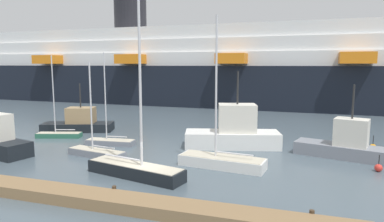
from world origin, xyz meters
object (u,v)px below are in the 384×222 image
sailboat_3 (222,160)px  fishing_boat_2 (79,123)px  fishing_boat_1 (347,145)px  channel_buoy_0 (270,139)px  sailboat_2 (135,167)px  cruise_ship (241,69)px  channel_buoy_1 (373,147)px  channel_buoy_2 (378,168)px  sailboat_0 (59,134)px  fishing_boat_0 (234,132)px  sailboat_4 (110,141)px  sailboat_1 (96,152)px

sailboat_3 → fishing_boat_2: bearing=-17.7°
fishing_boat_1 → channel_buoy_0: 7.43m
sailboat_2 → fishing_boat_1: (14.27, 9.52, 0.42)m
sailboat_3 → cruise_ship: bearing=-75.1°
sailboat_2 → channel_buoy_1: size_ratio=9.80×
channel_buoy_0 → channel_buoy_2: bearing=-39.6°
sailboat_0 → channel_buoy_0: sailboat_0 is taller
fishing_boat_0 → sailboat_0: bearing=169.2°
fishing_boat_0 → fishing_boat_1: size_ratio=1.12×
sailboat_0 → sailboat_2: size_ratio=0.64×
cruise_ship → channel_buoy_1: bearing=-60.5°
sailboat_3 → channel_buoy_1: sailboat_3 is taller
sailboat_4 → cruise_ship: 38.83m
sailboat_0 → fishing_boat_2: bearing=-104.9°
channel_buoy_0 → channel_buoy_1: channel_buoy_0 is taller
fishing_boat_0 → fishing_boat_1: 9.55m
sailboat_4 → cruise_ship: size_ratio=0.07×
channel_buoy_2 → cruise_ship: size_ratio=0.01×
cruise_ship → fishing_boat_2: bearing=-110.1°
sailboat_2 → sailboat_3: size_ratio=1.20×
fishing_boat_0 → channel_buoy_2: 12.02m
fishing_boat_0 → channel_buoy_2: (11.25, -4.08, -1.14)m
fishing_boat_0 → cruise_ship: cruise_ship is taller
sailboat_2 → channel_buoy_0: (7.81, 13.11, -0.28)m
sailboat_2 → channel_buoy_1: 21.22m
fishing_boat_0 → channel_buoy_1: size_ratio=6.70×
sailboat_4 → sailboat_0: bearing=-15.4°
fishing_boat_1 → channel_buoy_1: size_ratio=6.01×
sailboat_2 → fishing_boat_0: size_ratio=1.46×
sailboat_1 → fishing_boat_1: 20.59m
cruise_ship → channel_buoy_2: bearing=-65.6°
sailboat_0 → sailboat_4: 6.95m
channel_buoy_1 → sailboat_4: bearing=-167.4°
sailboat_2 → channel_buoy_1: sailboat_2 is taller
sailboat_2 → sailboat_3: (5.12, 3.93, -0.12)m
fishing_boat_1 → channel_buoy_1: bearing=69.5°
channel_buoy_0 → cruise_ship: cruise_ship is taller
sailboat_0 → sailboat_3: sailboat_3 is taller
sailboat_3 → fishing_boat_1: 10.74m
fishing_boat_0 → channel_buoy_0: bearing=26.4°
sailboat_0 → fishing_boat_0: sailboat_0 is taller
channel_buoy_1 → cruise_ship: bearing=118.1°
sailboat_4 → channel_buoy_1: 24.00m
sailboat_2 → channel_buoy_1: bearing=50.3°
sailboat_2 → channel_buoy_0: size_ratio=9.22×
sailboat_1 → sailboat_2: (5.45, -3.64, 0.26)m
channel_buoy_0 → channel_buoy_1: size_ratio=1.06×
channel_buoy_1 → sailboat_3: bearing=-142.4°
channel_buoy_0 → cruise_ship: (-8.38, 32.42, 6.34)m
sailboat_1 → channel_buoy_1: (22.27, 9.31, -0.11)m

